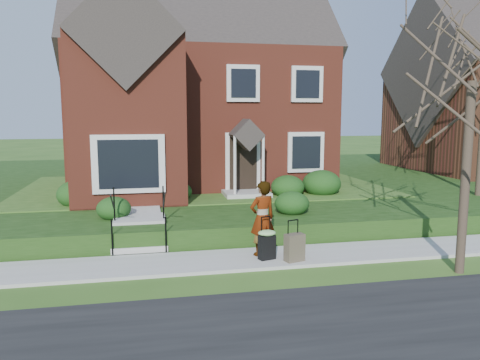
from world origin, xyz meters
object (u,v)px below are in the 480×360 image
object	(u,v)px
front_steps	(140,229)
tree_verge	(474,62)
suitcase_black	(267,243)
suitcase_olive	(294,247)
woman	(262,218)

from	to	relation	value
front_steps	tree_verge	xyz separation A→B (m)	(7.02, -3.62, 4.13)
front_steps	suitcase_black	xyz separation A→B (m)	(2.98, -2.06, 0.01)
front_steps	suitcase_olive	size ratio (longest dim) A/B	2.06
suitcase_olive	woman	bearing A→B (deg)	119.50
suitcase_black	front_steps	bearing A→B (deg)	129.54
suitcase_black	suitcase_olive	xyz separation A→B (m)	(0.60, -0.26, -0.07)
front_steps	woman	size ratio (longest dim) A/B	1.10
suitcase_black	tree_verge	bearing A→B (deg)	-36.99
woman	suitcase_black	bearing A→B (deg)	78.54
suitcase_black	suitcase_olive	distance (m)	0.66
suitcase_olive	tree_verge	xyz separation A→B (m)	(3.44, -1.30, 4.20)
front_steps	suitcase_olive	distance (m)	4.27
front_steps	suitcase_black	size ratio (longest dim) A/B	1.95
woman	tree_verge	distance (m)	5.76
woman	tree_verge	bearing A→B (deg)	139.45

